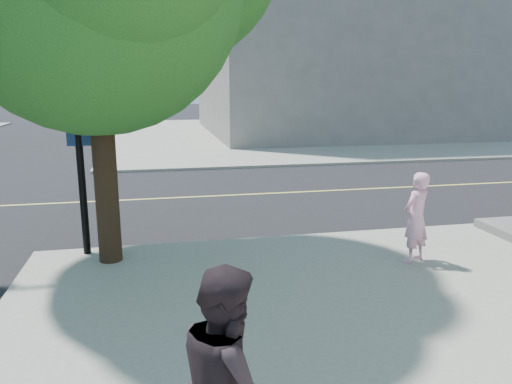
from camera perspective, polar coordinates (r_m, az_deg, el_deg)
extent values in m
plane|color=black|center=(10.34, -18.86, -6.81)|extent=(140.00, 140.00, 0.00)
cube|color=black|center=(14.64, -16.82, -1.02)|extent=(140.00, 9.00, 0.01)
cube|color=gray|center=(33.63, 9.52, 6.86)|extent=(29.00, 25.00, 0.12)
cube|color=slate|center=(34.33, 10.47, 18.75)|extent=(18.00, 16.00, 14.00)
imported|color=#EDA4C1|center=(9.27, 18.06, -2.83)|extent=(0.72, 0.63, 1.65)
imported|color=black|center=(4.04, -3.19, -21.23)|extent=(0.73, 0.93, 1.89)
cylinder|color=black|center=(9.02, -17.26, 4.84)|extent=(0.41, 0.41, 4.13)
cylinder|color=black|center=(9.52, -19.98, 6.92)|extent=(0.14, 0.14, 4.75)
cube|color=white|center=(9.47, -19.95, 10.33)|extent=(0.62, 0.04, 0.23)
cube|color=navy|center=(9.50, -19.70, 6.93)|extent=(0.51, 0.04, 0.62)
imported|color=black|center=(9.51, -20.67, 15.76)|extent=(0.19, 0.23, 1.13)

